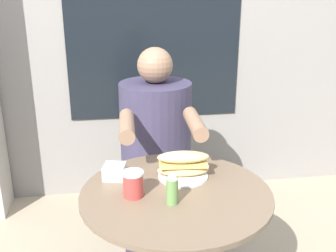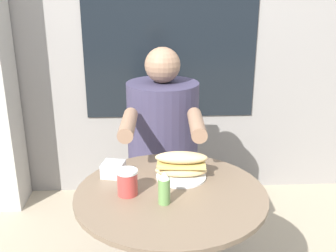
{
  "view_description": "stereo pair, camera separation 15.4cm",
  "coord_description": "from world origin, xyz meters",
  "px_view_note": "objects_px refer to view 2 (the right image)",
  "views": [
    {
      "loc": [
        -0.24,
        -1.37,
        1.47
      ],
      "look_at": [
        0.0,
        0.22,
        0.91
      ],
      "focal_mm": 42.0,
      "sensor_mm": 36.0,
      "label": 1
    },
    {
      "loc": [
        -0.08,
        -1.39,
        1.47
      ],
      "look_at": [
        0.0,
        0.22,
        0.91
      ],
      "focal_mm": 42.0,
      "sensor_mm": 36.0,
      "label": 2
    }
  ],
  "objects_px": {
    "sandwich_on_plate": "(181,166)",
    "cafe_table": "(171,232)",
    "seated_diner": "(163,172)",
    "condiment_bottle": "(164,188)",
    "drink_cup": "(127,182)",
    "diner_chair": "(162,147)"
  },
  "relations": [
    {
      "from": "diner_chair",
      "to": "cafe_table",
      "type": "bearing_deg",
      "value": 92.62
    },
    {
      "from": "sandwich_on_plate",
      "to": "condiment_bottle",
      "type": "xyz_separation_m",
      "value": [
        -0.08,
        -0.21,
        0.01
      ]
    },
    {
      "from": "condiment_bottle",
      "to": "drink_cup",
      "type": "bearing_deg",
      "value": 151.55
    },
    {
      "from": "drink_cup",
      "to": "sandwich_on_plate",
      "type": "bearing_deg",
      "value": 31.73
    },
    {
      "from": "diner_chair",
      "to": "seated_diner",
      "type": "bearing_deg",
      "value": 91.51
    },
    {
      "from": "diner_chair",
      "to": "sandwich_on_plate",
      "type": "distance_m",
      "value": 0.85
    },
    {
      "from": "sandwich_on_plate",
      "to": "condiment_bottle",
      "type": "relative_size",
      "value": 1.75
    },
    {
      "from": "condiment_bottle",
      "to": "sandwich_on_plate",
      "type": "bearing_deg",
      "value": 69.11
    },
    {
      "from": "sandwich_on_plate",
      "to": "drink_cup",
      "type": "bearing_deg",
      "value": -148.27
    },
    {
      "from": "drink_cup",
      "to": "cafe_table",
      "type": "bearing_deg",
      "value": 4.38
    },
    {
      "from": "sandwich_on_plate",
      "to": "cafe_table",
      "type": "bearing_deg",
      "value": -112.47
    },
    {
      "from": "drink_cup",
      "to": "condiment_bottle",
      "type": "relative_size",
      "value": 0.8
    },
    {
      "from": "diner_chair",
      "to": "seated_diner",
      "type": "xyz_separation_m",
      "value": [
        -0.01,
        -0.35,
        -0.01
      ]
    },
    {
      "from": "seated_diner",
      "to": "condiment_bottle",
      "type": "bearing_deg",
      "value": 90.62
    },
    {
      "from": "cafe_table",
      "to": "sandwich_on_plate",
      "type": "bearing_deg",
      "value": 67.53
    },
    {
      "from": "cafe_table",
      "to": "sandwich_on_plate",
      "type": "height_order",
      "value": "sandwich_on_plate"
    },
    {
      "from": "sandwich_on_plate",
      "to": "drink_cup",
      "type": "relative_size",
      "value": 2.2
    },
    {
      "from": "condiment_bottle",
      "to": "seated_diner",
      "type": "bearing_deg",
      "value": 88.22
    },
    {
      "from": "cafe_table",
      "to": "sandwich_on_plate",
      "type": "distance_m",
      "value": 0.27
    },
    {
      "from": "diner_chair",
      "to": "drink_cup",
      "type": "height_order",
      "value": "diner_chair"
    },
    {
      "from": "seated_diner",
      "to": "sandwich_on_plate",
      "type": "relative_size",
      "value": 5.26
    },
    {
      "from": "cafe_table",
      "to": "condiment_bottle",
      "type": "distance_m",
      "value": 0.27
    }
  ]
}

